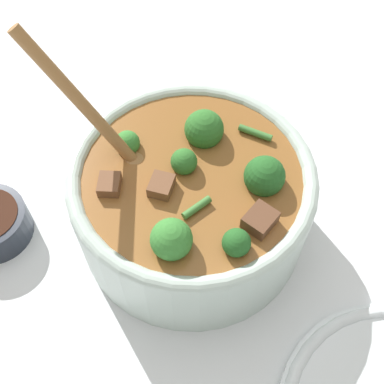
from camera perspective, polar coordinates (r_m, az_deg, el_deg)
ground_plane at (r=0.55m, az=0.00°, el=-3.98°), size 4.00×4.00×0.00m
stew_bowl at (r=0.50m, az=0.01°, el=-0.52°), size 0.28×0.25×0.24m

